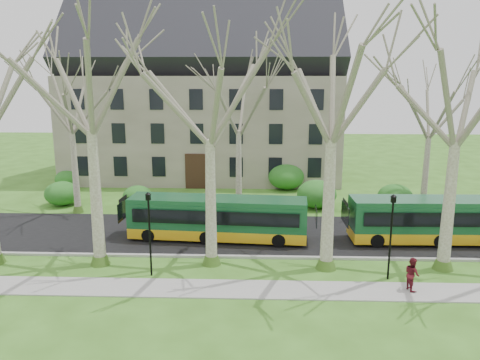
# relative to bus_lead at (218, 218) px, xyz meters

# --- Properties ---
(ground) EXTENTS (120.00, 120.00, 0.00)m
(ground) POSITION_rel_bus_lead_xyz_m (3.04, -4.46, -1.42)
(ground) COLOR #36631C
(ground) RESTS_ON ground
(sidewalk) EXTENTS (70.00, 2.00, 0.06)m
(sidewalk) POSITION_rel_bus_lead_xyz_m (3.04, -6.96, -1.39)
(sidewalk) COLOR gray
(sidewalk) RESTS_ON ground
(road) EXTENTS (80.00, 8.00, 0.06)m
(road) POSITION_rel_bus_lead_xyz_m (3.04, 1.04, -1.39)
(road) COLOR black
(road) RESTS_ON ground
(curb) EXTENTS (80.00, 0.25, 0.14)m
(curb) POSITION_rel_bus_lead_xyz_m (3.04, -2.96, -1.35)
(curb) COLOR #A5A39E
(curb) RESTS_ON ground
(building) EXTENTS (26.50, 12.20, 16.00)m
(building) POSITION_rel_bus_lead_xyz_m (-2.96, 19.54, 6.65)
(building) COLOR slate
(building) RESTS_ON ground
(tree_row_verge) EXTENTS (49.00, 7.00, 14.00)m
(tree_row_verge) POSITION_rel_bus_lead_xyz_m (3.04, -4.16, 5.58)
(tree_row_verge) COLOR gray
(tree_row_verge) RESTS_ON ground
(tree_row_far) EXTENTS (33.00, 7.00, 12.00)m
(tree_row_far) POSITION_rel_bus_lead_xyz_m (1.71, 6.54, 4.58)
(tree_row_far) COLOR gray
(tree_row_far) RESTS_ON ground
(lamp_row) EXTENTS (36.22, 0.22, 4.30)m
(lamp_row) POSITION_rel_bus_lead_xyz_m (3.04, -5.46, 1.15)
(lamp_row) COLOR black
(lamp_row) RESTS_ON ground
(hedges) EXTENTS (30.60, 8.60, 2.00)m
(hedges) POSITION_rel_bus_lead_xyz_m (-1.63, 9.54, -0.42)
(hedges) COLOR #18551E
(hedges) RESTS_ON ground
(bus_lead) EXTENTS (11.04, 3.10, 2.72)m
(bus_lead) POSITION_rel_bus_lead_xyz_m (0.00, 0.00, 0.00)
(bus_lead) COLOR #164F2C
(bus_lead) RESTS_ON road
(bus_follow) EXTENTS (11.28, 2.56, 2.81)m
(bus_follow) POSITION_rel_bus_lead_xyz_m (13.80, -0.02, 0.04)
(bus_follow) COLOR #164F2C
(bus_follow) RESTS_ON road
(pedestrian_b) EXTENTS (0.76, 0.89, 1.60)m
(pedestrian_b) POSITION_rel_bus_lead_xyz_m (9.78, -6.77, -0.56)
(pedestrian_b) COLOR maroon
(pedestrian_b) RESTS_ON sidewalk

